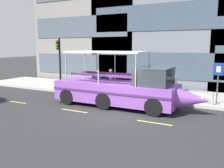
# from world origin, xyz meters

# --- Properties ---
(ground_plane) EXTENTS (120.00, 120.00, 0.00)m
(ground_plane) POSITION_xyz_m (0.00, 0.00, 0.00)
(ground_plane) COLOR #2B2B2D
(sidewalk) EXTENTS (32.00, 4.80, 0.18)m
(sidewalk) POSITION_xyz_m (0.00, 5.60, 0.09)
(sidewalk) COLOR #A8A59E
(sidewalk) RESTS_ON ground_plane
(curb_edge) EXTENTS (32.00, 0.18, 0.18)m
(curb_edge) POSITION_xyz_m (0.00, 3.11, 0.09)
(curb_edge) COLOR #B2ADA3
(curb_edge) RESTS_ON ground_plane
(lane_centreline) EXTENTS (25.80, 0.12, 0.01)m
(lane_centreline) POSITION_xyz_m (-0.00, -0.96, 0.00)
(lane_centreline) COLOR #DBD64C
(lane_centreline) RESTS_ON ground_plane
(curb_guardrail) EXTENTS (11.74, 0.09, 0.81)m
(curb_guardrail) POSITION_xyz_m (-1.19, 3.45, 0.73)
(curb_guardrail) COLOR #9EA0A8
(curb_guardrail) RESTS_ON sidewalk
(traffic_light_pole) EXTENTS (0.24, 0.46, 4.14)m
(traffic_light_pole) POSITION_xyz_m (-7.17, 3.60, 2.69)
(traffic_light_pole) COLOR black
(traffic_light_pole) RESTS_ON sidewalk
(parking_sign) EXTENTS (0.60, 0.12, 2.52)m
(parking_sign) POSITION_xyz_m (4.79, 4.07, 1.89)
(parking_sign) COLOR #4C4F54
(parking_sign) RESTS_ON sidewalk
(duck_tour_boat) EXTENTS (9.55, 2.55, 3.40)m
(duck_tour_boat) POSITION_xyz_m (-0.31, 1.23, 1.10)
(duck_tour_boat) COLOR purple
(duck_tour_boat) RESTS_ON ground_plane
(pedestrian_near_bow) EXTENTS (0.30, 0.40, 1.59)m
(pedestrian_near_bow) POSITION_xyz_m (2.14, 4.19, 1.14)
(pedestrian_near_bow) COLOR black
(pedestrian_near_bow) RESTS_ON sidewalk
(pedestrian_mid_left) EXTENTS (0.28, 0.42, 1.57)m
(pedestrian_mid_left) POSITION_xyz_m (-0.08, 4.72, 1.13)
(pedestrian_mid_left) COLOR #47423D
(pedestrian_mid_left) RESTS_ON sidewalk
(pedestrian_mid_right) EXTENTS (0.30, 0.49, 1.79)m
(pedestrian_mid_right) POSITION_xyz_m (-2.78, 4.27, 1.26)
(pedestrian_mid_right) COLOR black
(pedestrian_mid_right) RESTS_ON sidewalk
(pedestrian_near_stern) EXTENTS (0.45, 0.27, 1.64)m
(pedestrian_near_stern) POSITION_xyz_m (-3.90, 4.25, 1.17)
(pedestrian_near_stern) COLOR #47423D
(pedestrian_near_stern) RESTS_ON sidewalk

